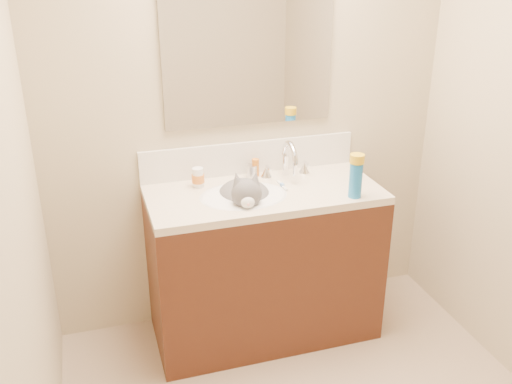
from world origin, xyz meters
TOP-DOWN VIEW (x-y plane):
  - room_shell at (0.00, 0.00)m, footprint 2.24×2.54m
  - vanity_cabinet at (0.00, 0.97)m, footprint 1.20×0.55m
  - counter_slab at (0.00, 0.97)m, footprint 1.20×0.55m
  - basin at (-0.12, 0.94)m, footprint 0.45×0.36m
  - faucet at (0.18, 1.11)m, footprint 0.28×0.20m
  - cat at (-0.11, 0.97)m, footprint 0.34×0.42m
  - backsplash at (0.00, 1.24)m, footprint 1.20×0.02m
  - mirror at (0.00, 1.24)m, footprint 0.90×0.02m
  - pill_bottle at (-0.31, 1.13)m, footprint 0.07×0.07m
  - pill_label at (-0.31, 1.13)m, footprint 0.08×0.08m
  - silver_jar at (-0.01, 1.18)m, footprint 0.07×0.07m
  - amber_bottle at (0.02, 1.18)m, footprint 0.05×0.05m
  - toothbrush at (0.11, 1.00)m, footprint 0.02×0.13m
  - toothbrush_head at (0.11, 1.00)m, footprint 0.02×0.03m
  - spray_can at (0.41, 0.77)m, footprint 0.08×0.08m
  - spray_cap at (0.41, 0.77)m, footprint 0.09×0.09m

SIDE VIEW (x-z plane):
  - vanity_cabinet at x=0.00m, z-range 0.00..0.82m
  - basin at x=-0.12m, z-range 0.72..0.86m
  - cat at x=-0.11m, z-range 0.67..0.99m
  - counter_slab at x=0.00m, z-range 0.82..0.86m
  - toothbrush at x=0.11m, z-range 0.86..0.87m
  - toothbrush_head at x=0.11m, z-range 0.86..0.88m
  - silver_jar at x=-0.01m, z-range 0.86..0.93m
  - pill_label at x=-0.31m, z-range 0.89..0.93m
  - amber_bottle at x=0.02m, z-range 0.86..0.96m
  - pill_bottle at x=-0.31m, z-range 0.86..0.96m
  - faucet at x=0.18m, z-range 0.84..1.05m
  - spray_can at x=0.41m, z-range 0.86..1.04m
  - backsplash at x=0.00m, z-range 0.86..1.04m
  - spray_cap at x=0.41m, z-range 1.04..1.08m
  - room_shell at x=0.00m, z-range 0.23..2.75m
  - mirror at x=0.00m, z-range 1.14..1.94m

